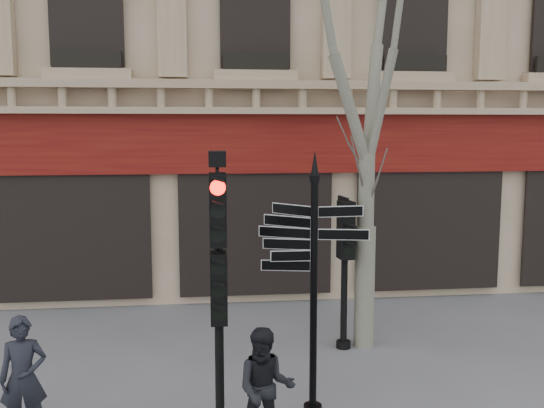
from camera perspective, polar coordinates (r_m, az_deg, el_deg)
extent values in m
plane|color=#59595D|center=(9.33, 1.25, -17.86)|extent=(80.00, 80.00, 0.00)
cube|color=#59080B|center=(13.30, -1.56, 5.73)|extent=(28.00, 0.25, 1.30)
cube|color=#9E8467|center=(13.08, -1.49, 9.95)|extent=(28.00, 0.35, 0.74)
cylinder|color=black|center=(8.31, 3.94, -9.10)|extent=(0.10, 0.10, 3.24)
cone|color=black|center=(7.99, 4.06, 3.91)|extent=(0.11, 0.11, 0.32)
cylinder|color=black|center=(7.84, -5.02, -9.66)|extent=(0.12, 0.12, 3.37)
cube|color=black|center=(7.76, -5.05, -7.79)|extent=(0.41, 0.29, 0.91)
cube|color=black|center=(7.57, -5.13, -0.52)|extent=(0.41, 0.29, 0.91)
sphere|color=#FF0C05|center=(7.54, -5.15, 1.33)|extent=(0.19, 0.19, 0.19)
cube|color=black|center=(7.51, -5.19, 4.26)|extent=(0.21, 0.27, 0.19)
cylinder|color=black|center=(10.91, 6.82, -6.70)|extent=(0.13, 0.13, 2.68)
cylinder|color=black|center=(11.28, 6.72, -12.93)|extent=(0.28, 0.28, 0.15)
cube|color=black|center=(10.74, 6.89, -2.40)|extent=(0.49, 0.38, 1.02)
cylinder|color=gray|center=(11.13, 8.70, -7.71)|extent=(0.36, 0.36, 2.20)
cylinder|color=gray|center=(10.81, 8.88, 1.02)|extent=(0.28, 0.28, 1.40)
imported|color=black|center=(8.59, -22.37, -14.91)|extent=(0.63, 0.46, 1.60)
imported|color=black|center=(7.79, -0.62, -16.98)|extent=(0.79, 0.65, 1.53)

